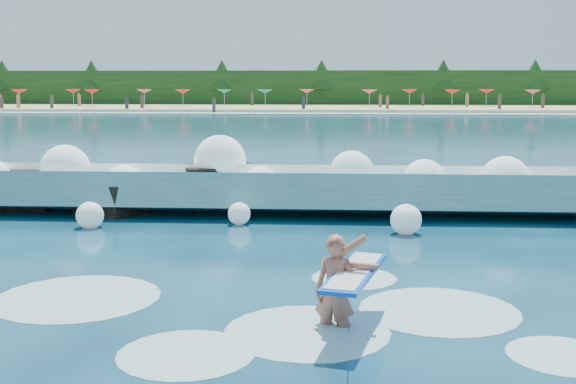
# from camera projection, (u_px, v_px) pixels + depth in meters

# --- Properties ---
(ground) EXTENTS (200.00, 200.00, 0.00)m
(ground) POSITION_uv_depth(u_px,v_px,m) (201.00, 271.00, 13.48)
(ground) COLOR #07213C
(ground) RESTS_ON ground
(beach) EXTENTS (140.00, 20.00, 0.40)m
(beach) POSITION_uv_depth(u_px,v_px,m) (316.00, 108.00, 90.38)
(beach) COLOR tan
(beach) RESTS_ON ground
(wet_band) EXTENTS (140.00, 5.00, 0.08)m
(wet_band) POSITION_uv_depth(u_px,v_px,m) (313.00, 113.00, 79.55)
(wet_band) COLOR silver
(wet_band) RESTS_ON ground
(treeline) EXTENTS (140.00, 4.00, 5.00)m
(treeline) POSITION_uv_depth(u_px,v_px,m) (318.00, 89.00, 99.89)
(treeline) COLOR black
(treeline) RESTS_ON ground
(breaking_wave) EXTENTS (18.25, 2.83, 1.57)m
(breaking_wave) POSITION_uv_depth(u_px,v_px,m) (239.00, 191.00, 19.69)
(breaking_wave) COLOR teal
(breaking_wave) RESTS_ON ground
(rock_cluster) EXTENTS (8.11, 3.36, 1.37)m
(rock_cluster) POSITION_uv_depth(u_px,v_px,m) (107.00, 192.00, 20.23)
(rock_cluster) COLOR black
(rock_cluster) RESTS_ON ground
(surfer_with_board) EXTENTS (1.14, 2.86, 1.65)m
(surfer_with_board) POSITION_uv_depth(u_px,v_px,m) (340.00, 288.00, 10.22)
(surfer_with_board) COLOR #9E594A
(surfer_with_board) RESTS_ON ground
(wave_spray) EXTENTS (15.00, 4.49, 2.06)m
(wave_spray) POSITION_uv_depth(u_px,v_px,m) (245.00, 176.00, 19.44)
(wave_spray) COLOR white
(wave_spray) RESTS_ON ground
(surf_foam) EXTENTS (9.28, 5.51, 0.14)m
(surf_foam) POSITION_uv_depth(u_px,v_px,m) (264.00, 314.00, 10.99)
(surf_foam) COLOR silver
(surf_foam) RESTS_ON ground
(beach_umbrellas) EXTENTS (109.62, 6.20, 0.50)m
(beach_umbrellas) POSITION_uv_depth(u_px,v_px,m) (316.00, 91.00, 91.94)
(beach_umbrellas) COLOR #D73F5C
(beach_umbrellas) RESTS_ON ground
(beachgoers) EXTENTS (97.84, 13.76, 1.92)m
(beachgoers) POSITION_uv_depth(u_px,v_px,m) (314.00, 102.00, 87.54)
(beachgoers) COLOR #3F332D
(beachgoers) RESTS_ON ground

